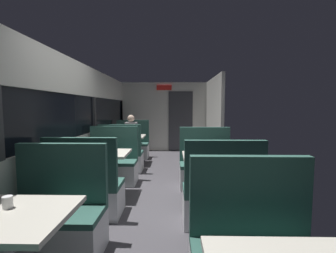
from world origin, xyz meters
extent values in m
cube|color=#423F44|center=(0.00, 0.00, -0.01)|extent=(3.30, 9.20, 0.02)
cube|color=beige|center=(-1.45, 0.00, 0.47)|extent=(0.08, 8.40, 0.95)
cube|color=beige|center=(-1.45, 0.00, 2.00)|extent=(0.08, 8.40, 0.60)
cube|color=black|center=(-1.46, 0.00, 1.32)|extent=(0.03, 8.40, 0.75)
cube|color=#2D2D30|center=(-1.43, 1.40, 1.32)|extent=(0.06, 0.08, 0.75)
cube|color=#2D2D30|center=(-1.43, 4.20, 1.32)|extent=(0.06, 0.08, 0.75)
cube|color=beige|center=(0.00, 4.20, 1.15)|extent=(2.90, 0.08, 2.30)
cube|color=#333338|center=(0.55, 4.15, 1.00)|extent=(0.80, 0.04, 2.00)
cube|color=red|center=(0.00, 4.14, 2.12)|extent=(0.50, 0.03, 0.16)
cube|color=beige|center=(1.45, 3.00, 1.15)|extent=(0.08, 2.40, 2.30)
cube|color=beige|center=(-0.89, -2.09, 0.72)|extent=(0.90, 0.70, 0.04)
cube|color=silver|center=(-0.89, -1.43, 0.20)|extent=(0.95, 0.50, 0.39)
cube|color=#2D564C|center=(-0.89, -1.43, 0.42)|extent=(0.95, 0.50, 0.06)
cube|color=#2D564C|center=(-0.89, -1.22, 0.78)|extent=(0.95, 0.08, 0.65)
cylinder|color=#9E9EA3|center=(-0.89, 0.11, 0.35)|extent=(0.10, 0.10, 0.70)
cube|color=beige|center=(-0.89, 0.11, 0.72)|extent=(0.90, 0.70, 0.04)
cube|color=silver|center=(-0.89, -0.55, 0.20)|extent=(0.95, 0.50, 0.39)
cube|color=#2D564C|center=(-0.89, -0.55, 0.42)|extent=(0.95, 0.50, 0.06)
cube|color=#2D564C|center=(-0.89, -0.76, 0.78)|extent=(0.95, 0.08, 0.65)
cube|color=silver|center=(-0.89, 0.77, 0.20)|extent=(0.95, 0.50, 0.39)
cube|color=#2D564C|center=(-0.89, 0.77, 0.42)|extent=(0.95, 0.50, 0.06)
cube|color=#2D564C|center=(-0.89, 0.98, 0.78)|extent=(0.95, 0.08, 0.65)
cylinder|color=#9E9EA3|center=(-0.89, 2.32, 0.35)|extent=(0.10, 0.10, 0.70)
cube|color=beige|center=(-0.89, 2.32, 0.72)|extent=(0.90, 0.70, 0.04)
cube|color=silver|center=(-0.89, 1.66, 0.20)|extent=(0.95, 0.50, 0.39)
cube|color=#2D564C|center=(-0.89, 1.66, 0.42)|extent=(0.95, 0.50, 0.06)
cube|color=#2D564C|center=(-0.89, 1.45, 0.78)|extent=(0.95, 0.08, 0.65)
cube|color=silver|center=(-0.89, 2.98, 0.20)|extent=(0.95, 0.50, 0.39)
cube|color=#2D564C|center=(-0.89, 2.98, 0.42)|extent=(0.95, 0.50, 0.06)
cube|color=#2D564C|center=(-0.89, 3.19, 0.78)|extent=(0.95, 0.08, 0.65)
cube|color=#2D564C|center=(0.89, -1.82, 0.78)|extent=(0.95, 0.08, 0.65)
cylinder|color=#9E9EA3|center=(0.89, -0.09, 0.35)|extent=(0.10, 0.10, 0.70)
cube|color=beige|center=(0.89, -0.09, 0.72)|extent=(0.90, 0.70, 0.04)
cube|color=silver|center=(0.89, -0.75, 0.20)|extent=(0.95, 0.50, 0.39)
cube|color=#2D564C|center=(0.89, -0.75, 0.42)|extent=(0.95, 0.50, 0.06)
cube|color=#2D564C|center=(0.89, -0.96, 0.78)|extent=(0.95, 0.08, 0.65)
cube|color=silver|center=(0.89, 0.57, 0.20)|extent=(0.95, 0.50, 0.39)
cube|color=#2D564C|center=(0.89, 0.57, 0.42)|extent=(0.95, 0.50, 0.06)
cube|color=#2D564C|center=(0.89, 0.78, 0.78)|extent=(0.95, 0.08, 0.65)
cube|color=#26262D|center=(-0.89, 2.98, 0.23)|extent=(0.30, 0.36, 0.45)
cube|color=#99999E|center=(-0.89, 2.93, 0.75)|extent=(0.34, 0.22, 0.60)
sphere|color=beige|center=(-0.89, 2.91, 1.16)|extent=(0.20, 0.20, 0.20)
cylinder|color=#99999E|center=(-1.09, 2.75, 0.77)|extent=(0.07, 0.28, 0.07)
cylinder|color=#99999E|center=(-0.69, 2.75, 0.77)|extent=(0.07, 0.28, 0.07)
cylinder|color=white|center=(-0.93, -2.00, 0.79)|extent=(0.07, 0.07, 0.09)
camera|label=1|loc=(0.28, -3.63, 1.48)|focal=24.82mm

